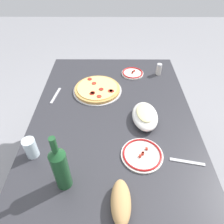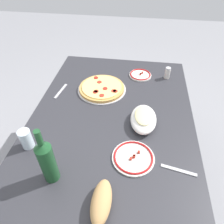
# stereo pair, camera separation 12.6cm
# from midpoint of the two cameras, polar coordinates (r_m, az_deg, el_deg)

# --- Properties ---
(ground_plane) EXTENTS (8.00, 8.00, 0.00)m
(ground_plane) POSITION_cam_midpoint_polar(r_m,az_deg,el_deg) (1.85, -2.04, -17.49)
(ground_plane) COLOR gray
(ground_plane) RESTS_ON ground
(dining_table) EXTENTS (1.41, 0.98, 0.72)m
(dining_table) POSITION_cam_midpoint_polar(r_m,az_deg,el_deg) (1.35, -2.67, -4.30)
(dining_table) COLOR #2D2D33
(dining_table) RESTS_ON ground
(pepperoni_pizza) EXTENTS (0.34, 0.34, 0.03)m
(pepperoni_pizza) POSITION_cam_midpoint_polar(r_m,az_deg,el_deg) (1.47, -6.66, 6.13)
(pepperoni_pizza) COLOR #B7B7BC
(pepperoni_pizza) RESTS_ON dining_table
(baked_pasta_dish) EXTENTS (0.24, 0.15, 0.08)m
(baked_pasta_dish) POSITION_cam_midpoint_polar(r_m,az_deg,el_deg) (1.22, 5.93, -1.02)
(baked_pasta_dish) COLOR white
(baked_pasta_dish) RESTS_ON dining_table
(wine_bottle) EXTENTS (0.07, 0.07, 0.31)m
(wine_bottle) POSITION_cam_midpoint_polar(r_m,az_deg,el_deg) (0.93, -18.12, -14.46)
(wine_bottle) COLOR #194723
(wine_bottle) RESTS_ON dining_table
(water_glass) EXTENTS (0.06, 0.06, 0.11)m
(water_glass) POSITION_cam_midpoint_polar(r_m,az_deg,el_deg) (1.14, -24.57, -9.08)
(water_glass) COLOR silver
(water_glass) RESTS_ON dining_table
(side_plate_near) EXTENTS (0.21, 0.21, 0.02)m
(side_plate_near) POSITION_cam_midpoint_polar(r_m,az_deg,el_deg) (1.08, 4.63, -11.71)
(side_plate_near) COLOR white
(side_plate_near) RESTS_ON dining_table
(side_plate_far) EXTENTS (0.17, 0.17, 0.02)m
(side_plate_far) POSITION_cam_midpoint_polar(r_m,az_deg,el_deg) (1.65, 3.27, 10.50)
(side_plate_far) COLOR white
(side_plate_far) RESTS_ON dining_table
(bread_loaf) EXTENTS (0.20, 0.08, 0.08)m
(bread_loaf) POSITION_cam_midpoint_polar(r_m,az_deg,el_deg) (0.92, -2.12, -23.66)
(bread_loaf) COLOR tan
(bread_loaf) RESTS_ON dining_table
(spice_shaker) EXTENTS (0.04, 0.04, 0.09)m
(spice_shaker) POSITION_cam_midpoint_polar(r_m,az_deg,el_deg) (1.65, 10.39, 11.34)
(spice_shaker) COLOR silver
(spice_shaker) RESTS_ON dining_table
(fork_left) EXTENTS (0.05, 0.17, 0.00)m
(fork_left) POSITION_cam_midpoint_polar(r_m,az_deg,el_deg) (1.10, 16.54, -13.12)
(fork_left) COLOR #B7B7BC
(fork_left) RESTS_ON dining_table
(fork_right) EXTENTS (0.17, 0.04, 0.00)m
(fork_right) POSITION_cam_midpoint_polar(r_m,az_deg,el_deg) (1.49, -17.69, 4.22)
(fork_right) COLOR #B7B7BC
(fork_right) RESTS_ON dining_table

